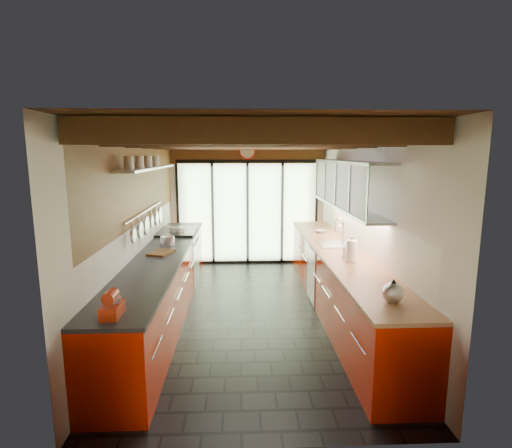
{
  "coord_description": "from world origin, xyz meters",
  "views": [
    {
      "loc": [
        -0.17,
        -5.54,
        2.3
      ],
      "look_at": [
        0.08,
        0.4,
        1.25
      ],
      "focal_mm": 28.0,
      "sensor_mm": 36.0,
      "label": 1
    }
  ],
  "objects_px": {
    "stand_mixer": "(112,306)",
    "soap_bottle": "(347,250)",
    "paper_towel": "(352,251)",
    "kettle": "(393,291)",
    "bowl": "(321,231)"
  },
  "relations": [
    {
      "from": "stand_mixer",
      "to": "soap_bottle",
      "type": "relative_size",
      "value": 1.23
    },
    {
      "from": "kettle",
      "to": "bowl",
      "type": "bearing_deg",
      "value": 90.0
    },
    {
      "from": "paper_towel",
      "to": "soap_bottle",
      "type": "height_order",
      "value": "paper_towel"
    },
    {
      "from": "bowl",
      "to": "stand_mixer",
      "type": "bearing_deg",
      "value": -125.31
    },
    {
      "from": "soap_bottle",
      "to": "bowl",
      "type": "bearing_deg",
      "value": 90.0
    },
    {
      "from": "stand_mixer",
      "to": "bowl",
      "type": "bearing_deg",
      "value": 54.69
    },
    {
      "from": "paper_towel",
      "to": "soap_bottle",
      "type": "relative_size",
      "value": 1.57
    },
    {
      "from": "soap_bottle",
      "to": "paper_towel",
      "type": "bearing_deg",
      "value": -90.0
    },
    {
      "from": "paper_towel",
      "to": "bowl",
      "type": "bearing_deg",
      "value": 90.0
    },
    {
      "from": "paper_towel",
      "to": "bowl",
      "type": "relative_size",
      "value": 1.76
    },
    {
      "from": "stand_mixer",
      "to": "paper_towel",
      "type": "xyz_separation_m",
      "value": [
        2.54,
        1.63,
        0.05
      ]
    },
    {
      "from": "kettle",
      "to": "soap_bottle",
      "type": "distance_m",
      "value": 1.65
    },
    {
      "from": "stand_mixer",
      "to": "kettle",
      "type": "height_order",
      "value": "stand_mixer"
    },
    {
      "from": "soap_bottle",
      "to": "stand_mixer",
      "type": "bearing_deg",
      "value": -143.59
    },
    {
      "from": "soap_bottle",
      "to": "bowl",
      "type": "relative_size",
      "value": 1.12
    }
  ]
}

